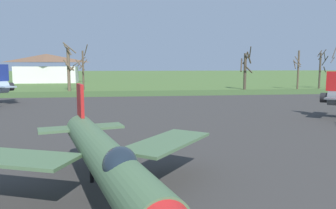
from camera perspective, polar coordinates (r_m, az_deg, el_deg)
name	(u,v)px	position (r m, az deg, el deg)	size (l,w,h in m)	color
asphalt_apron	(243,132)	(26.26, 12.90, -4.77)	(92.12, 60.98, 0.05)	#383533
grass_verge_strip	(173,93)	(61.45, 0.87, 2.02)	(152.12, 12.00, 0.06)	#3E5A2A
jet_fighter_rear_center	(105,156)	(12.14, -11.03, -8.89)	(11.11, 13.66, 4.30)	#4C6B47
bare_tree_far_left	(69,67)	(69.06, -16.95, 6.21)	(2.63, 2.96, 9.71)	brown
bare_tree_left_of_center	(83,68)	(70.74, -14.66, 6.19)	(3.19, 3.53, 9.52)	brown
bare_tree_center	(245,69)	(72.45, 13.37, 6.12)	(2.74, 2.76, 9.20)	#42382D
bare_tree_right_of_center	(298,69)	(76.14, 21.74, 5.77)	(1.42, 2.30, 8.35)	brown
bare_tree_far_right	(321,68)	(81.06, 25.11, 5.73)	(2.01, 2.68, 8.78)	#42382D
visitor_building	(47,69)	(104.44, -20.39, 5.89)	(18.42, 9.00, 8.58)	silver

